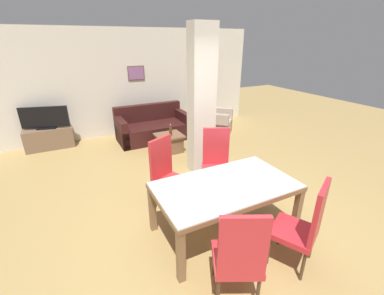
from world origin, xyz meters
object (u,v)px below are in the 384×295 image
(coffee_table, at_px, (169,143))
(bottle, at_px, (171,131))
(dining_chair_near_right, at_px, (304,225))
(dining_chair_near_left, at_px, (239,255))
(tv_stand, at_px, (49,138))
(sofa, at_px, (153,128))
(tv_screen, at_px, (45,118))
(dining_chair_far_right, at_px, (216,160))
(floor_lamp, at_px, (206,72))
(armchair, at_px, (213,123))
(dining_chair_far_left, at_px, (167,172))
(dining_table, at_px, (225,193))

(coffee_table, xyz_separation_m, bottle, (0.02, -0.04, 0.30))
(dining_chair_near_right, bearing_deg, coffee_table, 64.11)
(dining_chair_near_left, height_order, bottle, dining_chair_near_left)
(dining_chair_near_left, relative_size, tv_stand, 1.05)
(sofa, xyz_separation_m, coffee_table, (0.07, -0.97, -0.08))
(coffee_table, relative_size, tv_screen, 0.59)
(dining_chair_far_right, distance_m, floor_lamp, 3.85)
(dining_chair_near_left, height_order, armchair, dining_chair_near_left)
(armchair, bearing_deg, dining_chair_far_right, 13.09)
(dining_chair_near_right, distance_m, armchair, 4.51)
(sofa, height_order, tv_stand, sofa)
(dining_chair_far_right, bearing_deg, tv_screen, -27.48)
(coffee_table, height_order, tv_screen, tv_screen)
(dining_chair_far_left, height_order, floor_lamp, floor_lamp)
(coffee_table, distance_m, floor_lamp, 2.63)
(dining_chair_far_right, bearing_deg, floor_lamp, -91.41)
(dining_table, xyz_separation_m, dining_chair_near_right, (0.44, -0.87, -0.02))
(dining_chair_near_right, bearing_deg, sofa, 64.73)
(dining_table, relative_size, dining_chair_near_left, 1.63)
(coffee_table, bearing_deg, dining_chair_near_left, -102.31)
(tv_stand, bearing_deg, coffee_table, -30.88)
(dining_chair_near_right, height_order, coffee_table, dining_chair_near_right)
(dining_chair_far_left, height_order, dining_chair_far_right, same)
(bottle, xyz_separation_m, tv_stand, (-2.49, 1.52, -0.26))
(dining_table, height_order, dining_chair_far_left, dining_chair_far_left)
(sofa, bearing_deg, armchair, 165.92)
(dining_chair_far_right, height_order, tv_stand, dining_chair_far_right)
(dining_table, distance_m, sofa, 3.82)
(sofa, bearing_deg, dining_chair_far_right, 92.84)
(dining_chair_near_right, distance_m, tv_stand, 5.77)
(dining_chair_far_left, bearing_deg, bottle, -139.96)
(dining_chair_near_left, bearing_deg, tv_screen, 133.95)
(bottle, height_order, tv_screen, tv_screen)
(dining_chair_far_right, height_order, coffee_table, dining_chair_far_right)
(dining_chair_far_left, distance_m, sofa, 2.99)
(dining_table, bearing_deg, dining_chair_near_left, -116.29)
(dining_chair_far_left, relative_size, floor_lamp, 0.60)
(armchair, relative_size, tv_screen, 1.16)
(coffee_table, bearing_deg, sofa, 94.10)
(dining_chair_far_right, xyz_separation_m, tv_screen, (-2.54, 3.37, 0.18))
(dining_chair_far_left, distance_m, tv_screen, 3.77)
(dining_table, distance_m, dining_chair_far_left, 1.01)
(sofa, bearing_deg, tv_stand, -11.87)
(tv_screen, bearing_deg, tv_stand, -0.00)
(floor_lamp, bearing_deg, tv_screen, 179.15)
(dining_chair_far_left, relative_size, tv_screen, 1.09)
(dining_chair_far_right, bearing_deg, sofa, -61.59)
(bottle, bearing_deg, floor_lamp, 39.99)
(coffee_table, distance_m, tv_stand, 2.87)
(armchair, distance_m, coffee_table, 1.63)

